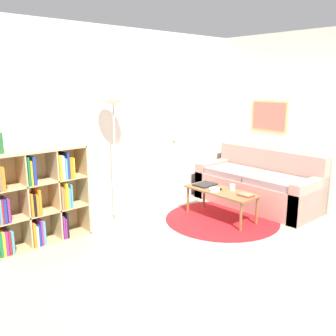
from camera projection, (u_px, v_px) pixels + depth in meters
ground_plane at (247, 266)px, 3.92m from camera, size 14.00×14.00×0.00m
wall_back at (123, 125)px, 5.26m from camera, size 7.29×0.11×2.60m
wall_right at (278, 120)px, 5.83m from camera, size 0.08×5.20×2.60m
rug at (222, 219)px, 5.24m from camera, size 1.58×1.58×0.01m
bookshelf at (35, 199)px, 4.36m from camera, size 1.14×0.34×1.13m
floor_lamp at (114, 116)px, 4.79m from camera, size 0.34×0.34×1.68m
couch at (259, 186)px, 5.82m from camera, size 0.81×1.87×0.85m
coffee_table at (221, 193)px, 5.22m from camera, size 0.43×1.05×0.41m
laptop at (205, 185)px, 5.46m from camera, size 0.32×0.26×0.02m
bowl at (214, 190)px, 5.15m from camera, size 0.14×0.14×0.05m
book_stack_on_table at (246, 195)px, 4.95m from camera, size 0.14×0.20×0.03m
cup at (232, 187)px, 5.21m from camera, size 0.08×0.08×0.08m
remote at (216, 188)px, 5.26m from camera, size 0.09×0.18×0.02m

